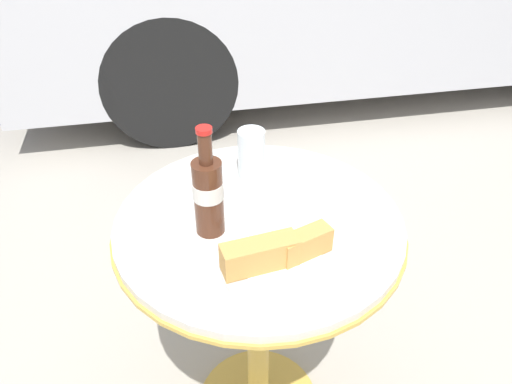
# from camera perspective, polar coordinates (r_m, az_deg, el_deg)

# --- Properties ---
(bistro_table) EXTENTS (0.66, 0.66, 0.74)m
(bistro_table) POSITION_cam_1_polar(r_m,az_deg,el_deg) (1.23, 0.30, -9.25)
(bistro_table) COLOR gold
(bistro_table) RESTS_ON ground_plane
(cola_bottle_left) EXTENTS (0.06, 0.06, 0.25)m
(cola_bottle_left) POSITION_cam_1_polar(r_m,az_deg,el_deg) (1.03, -5.48, -0.11)
(cola_bottle_left) COLOR #4C2819
(cola_bottle_left) RESTS_ON bistro_table
(drinking_glass) EXTENTS (0.07, 0.07, 0.12)m
(drinking_glass) POSITION_cam_1_polar(r_m,az_deg,el_deg) (1.22, -0.54, 4.22)
(drinking_glass) COLOR #C68923
(drinking_glass) RESTS_ON bistro_table
(lunch_plate_near) EXTENTS (0.26, 0.26, 0.07)m
(lunch_plate_near) POSITION_cam_1_polar(r_m,az_deg,el_deg) (0.98, 2.91, -7.57)
(lunch_plate_near) COLOR silver
(lunch_plate_near) RESTS_ON bistro_table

